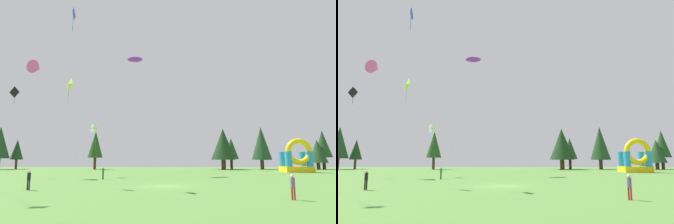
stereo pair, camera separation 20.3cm
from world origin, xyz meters
The scene contains 19 objects.
ground_plane centered at (0.00, 0.00, 0.00)m, with size 120.00×120.00×0.00m, color #548438.
kite_pink_delta centered at (-20.28, 14.32, 16.36)m, with size 4.76×2.22×17.42m.
kite_purple_parafoil centered at (-5.80, 19.79, 19.46)m, with size 5.25×5.47×20.35m.
kite_black_diamond centered at (-22.99, 13.89, 12.29)m, with size 2.20×2.62×12.97m.
kite_white_box centered at (-10.87, 14.02, 6.94)m, with size 1.52×1.41×7.52m.
kite_lime_diamond centered at (-9.82, -0.41, 9.88)m, with size 0.96×4.31×10.48m.
kite_blue_diamond centered at (-10.10, 0.66, 17.90)m, with size 5.16×6.74×18.60m.
person_near_camera centered at (-11.44, -4.00, 0.98)m, with size 0.39×0.39×1.66m.
person_far_side centered at (8.45, -9.59, 0.97)m, with size 0.39×0.39×1.63m.
person_left_edge centered at (-8.15, 8.79, 0.92)m, with size 0.37×0.37×1.55m.
inflatable_orange_dome centered at (24.21, 28.11, 2.25)m, with size 5.19×4.45×6.32m.
tree_row_0 centered at (-40.28, 40.44, 6.26)m, with size 4.61×4.61×10.07m.
tree_row_1 centered at (-37.28, 42.83, 4.65)m, with size 2.96×2.96×7.13m.
tree_row_2 centered at (-17.78, 41.36, 5.82)m, with size 3.54×3.54×9.03m.
tree_row_3 centered at (12.47, 41.10, 5.84)m, with size 5.70×5.70×9.52m.
tree_row_4 centered at (14.68, 42.96, 4.87)m, with size 3.55×3.55×7.45m.
tree_row_5 centered at (21.71, 42.11, 6.09)m, with size 4.67×4.67×10.04m.
tree_row_6 centered at (34.65, 41.70, 4.22)m, with size 4.41×4.41×6.92m.
tree_row_7 centered at (36.37, 42.46, 5.94)m, with size 4.01×4.01×9.21m.
Camera 2 is at (0.95, -29.38, 2.68)m, focal length 31.82 mm.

